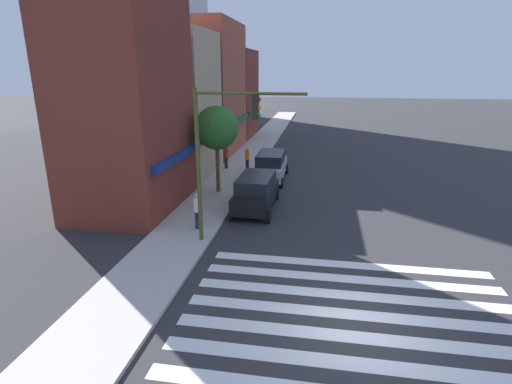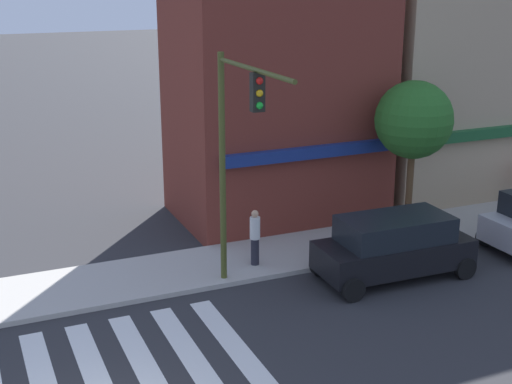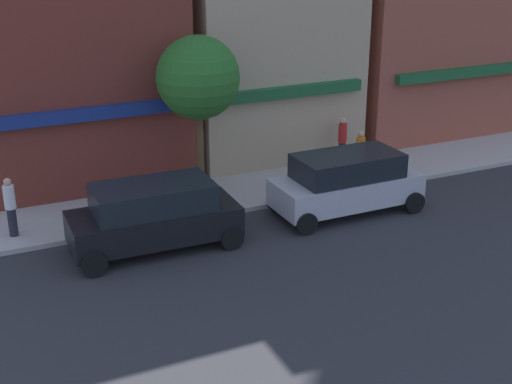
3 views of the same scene
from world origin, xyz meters
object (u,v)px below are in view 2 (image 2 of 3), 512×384
Objects in this scene: suv_black at (394,245)px; pedestrian_white_shirt at (255,236)px; street_tree at (414,120)px; traffic_signal at (235,139)px.

suv_black is 4.21m from pedestrian_white_shirt.
suv_black is 4.83m from street_tree.
traffic_signal reaches higher than suv_black.
suv_black is at bearing -8.33° from traffic_signal.
suv_black is at bearing 88.95° from pedestrian_white_shirt.
pedestrian_white_shirt is 0.33× the size of street_tree.
suv_black reaches higher than pedestrian_white_shirt.
pedestrian_white_shirt is at bearing 51.25° from traffic_signal.
traffic_signal is at bearing -7.47° from pedestrian_white_shirt.
traffic_signal is 7.57m from street_tree.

